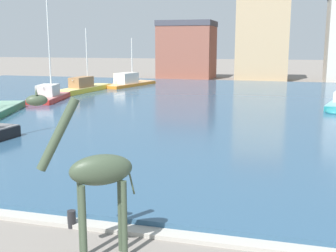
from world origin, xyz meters
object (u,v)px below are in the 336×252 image
(giraffe_statue, at_px, (96,174))
(sailboat_red, at_px, (51,96))
(sailboat_yellow, at_px, (88,88))
(mooring_bollard, at_px, (72,219))
(sailboat_orange, at_px, (132,83))
(sailboat_green, at_px, (0,111))

(giraffe_statue, relative_size, sailboat_red, 0.47)
(sailboat_yellow, relative_size, mooring_bollard, 19.70)
(giraffe_statue, distance_m, sailboat_orange, 41.23)
(giraffe_statue, distance_m, sailboat_green, 23.14)
(giraffe_statue, xyz_separation_m, sailboat_red, (-15.84, 24.65, -1.58))
(sailboat_orange, xyz_separation_m, sailboat_green, (-1.99, -21.83, -0.16))
(giraffe_statue, bearing_deg, sailboat_green, 132.23)
(giraffe_statue, xyz_separation_m, sailboat_green, (-15.51, 17.08, -1.72))
(sailboat_green, xyz_separation_m, mooring_bollard, (14.04, -15.67, -0.17))
(sailboat_yellow, bearing_deg, sailboat_orange, 71.02)
(mooring_bollard, bearing_deg, sailboat_yellow, 115.26)
(sailboat_green, relative_size, mooring_bollard, 18.58)
(sailboat_orange, height_order, mooring_bollard, sailboat_orange)
(sailboat_orange, xyz_separation_m, mooring_bollard, (12.05, -37.50, -0.32))
(sailboat_orange, bearing_deg, sailboat_yellow, -108.98)
(sailboat_yellow, height_order, sailboat_red, sailboat_red)
(sailboat_green, bearing_deg, giraffe_statue, -47.77)
(sailboat_red, bearing_deg, giraffe_statue, -57.27)
(sailboat_red, bearing_deg, sailboat_yellow, 90.48)
(sailboat_yellow, bearing_deg, sailboat_red, -89.52)
(sailboat_green, bearing_deg, sailboat_yellow, 91.51)
(sailboat_orange, distance_m, mooring_bollard, 39.39)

